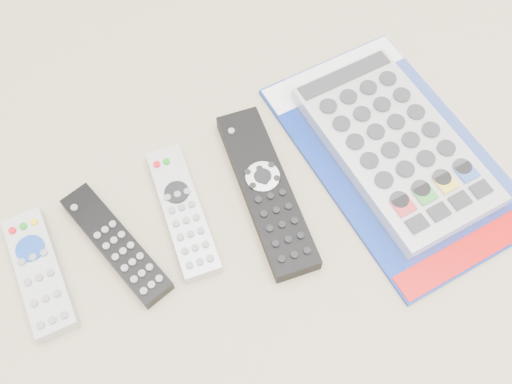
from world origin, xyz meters
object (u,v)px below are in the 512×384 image
remote_slim_black (116,244)px  jumbo_remote_packaged (395,144)px  remote_silver_dvd (183,211)px  remote_large_black (266,190)px  remote_small_grey (40,273)px

remote_slim_black → jumbo_remote_packaged: size_ratio=0.51×
remote_silver_dvd → remote_large_black: bearing=-4.4°
remote_small_grey → remote_large_black: remote_large_black is taller
remote_silver_dvd → jumbo_remote_packaged: (0.29, -0.06, 0.01)m
remote_small_grey → remote_large_black: 0.29m
remote_large_black → jumbo_remote_packaged: (0.18, -0.03, 0.01)m
remote_silver_dvd → remote_large_black: size_ratio=0.77×
remote_large_black → remote_slim_black: bearing=-177.3°
remote_small_grey → remote_silver_dvd: bearing=1.1°
remote_silver_dvd → jumbo_remote_packaged: 0.29m
remote_small_grey → remote_large_black: size_ratio=0.66×
remote_small_grey → remote_large_black: (0.29, -0.04, 0.00)m
remote_small_grey → jumbo_remote_packaged: bearing=-3.7°
remote_slim_black → remote_silver_dvd: (0.09, -0.00, 0.00)m
remote_large_black → remote_silver_dvd: bearing=176.3°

